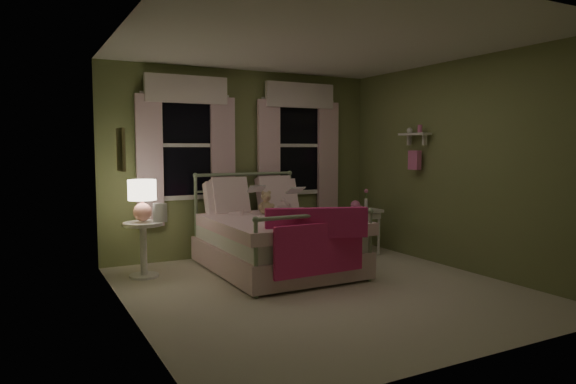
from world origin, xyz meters
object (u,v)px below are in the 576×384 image
nightstand_left (143,242)px  nightstand_right (361,216)px  table_lamp (142,196)px  bed (275,239)px  child_right (280,191)px  child_left (241,196)px  teddy_bear (266,204)px

nightstand_left → nightstand_right: 3.02m
table_lamp → bed: bearing=-14.4°
bed → table_lamp: bearing=165.6°
table_lamp → nightstand_right: 3.04m
nightstand_left → child_right: bearing=0.9°
child_right → nightstand_left: (-1.81, -0.03, -0.52)m
child_left → nightstand_right: size_ratio=1.05×
child_right → child_left: bearing=18.3°
bed → child_left: 0.73m
bed → nightstand_right: 1.51m
child_right → table_lamp: size_ratio=1.54×
nightstand_right → table_lamp: bearing=177.0°
child_right → table_lamp: (-1.81, -0.03, 0.01)m
child_left → table_lamp: 1.25m
bed → table_lamp: bed is taller
child_left → teddy_bear: size_ratio=2.20×
child_right → nightstand_left: 1.88m
child_left → child_right: 0.56m
table_lamp → child_left: bearing=1.3°
nightstand_left → table_lamp: table_lamp is taller
child_right → bed: bearing=74.7°
teddy_bear → nightstand_right: bearing=-1.0°
child_left → nightstand_right: 1.81m
child_left → nightstand_right: (1.76, -0.18, -0.35)m
teddy_bear → child_left: bearing=150.5°
child_left → child_right: bearing=155.5°
nightstand_right → nightstand_left: bearing=177.0°
child_right → teddy_bear: (-0.28, -0.16, -0.15)m
teddy_bear → nightstand_right: (1.48, -0.03, -0.24)m
child_left → table_lamp: (-1.25, -0.03, 0.05)m
child_right → table_lamp: bearing=19.2°
nightstand_left → table_lamp: (0.00, 0.00, 0.54)m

